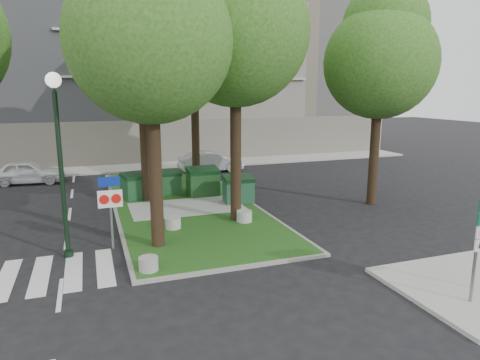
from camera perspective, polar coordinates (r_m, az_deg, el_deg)
name	(u,v)px	position (r m, az deg, el deg)	size (l,w,h in m)	color
ground	(222,271)	(13.11, -2.41, -11.99)	(120.00, 120.00, 0.00)	black
median_island	(182,203)	(20.55, -7.73, -3.03)	(6.00, 16.00, 0.12)	#1C4513
median_kerb	(182,203)	(20.56, -7.73, -3.05)	(6.30, 16.30, 0.10)	gray
building_sidewalk	(143,167)	(30.62, -12.77, 1.70)	(42.00, 3.00, 0.12)	#999993
zebra_crossing	(89,268)	(14.00, -19.44, -11.06)	(5.00, 3.00, 0.01)	silver
apartment_building	(127,57)	(37.73, -14.81, 15.57)	(41.00, 12.00, 16.00)	tan
tree_median_near_left	(152,24)	(14.33, -11.68, 19.72)	(5.20, 5.20, 10.53)	black
tree_median_near_right	(237,18)	(17.19, -0.38, 20.84)	(5.60, 5.60, 11.46)	black
tree_median_mid	(142,53)	(20.76, -12.89, 16.21)	(4.80, 4.80, 9.99)	black
tree_median_far	(195,33)	(24.42, -6.07, 18.89)	(5.80, 5.80, 11.93)	black
tree_street_right	(382,52)	(20.86, 18.35, 15.90)	(5.00, 5.00, 10.06)	black
dumpster_a	(137,186)	(21.43, -13.56, -0.77)	(1.63, 1.36, 1.29)	#0F3A19
dumpster_b	(168,182)	(22.16, -9.60, -0.28)	(1.35, 0.97, 1.23)	#12401B
dumpster_c	(203,182)	(21.54, -4.96, -0.22)	(1.57, 1.11, 1.44)	#103711
dumpster_d	(238,189)	(20.13, -0.22, -1.24)	(1.44, 1.04, 1.29)	#133E25
bollard_left	(148,264)	(13.04, -12.11, -10.86)	(0.57, 0.57, 0.41)	#969691
bollard_right	(244,216)	(17.27, 0.57, -4.83)	(0.62, 0.62, 0.44)	#A8A8A2
bollard_mid	(173,223)	(16.63, -8.91, -5.68)	(0.59, 0.59, 0.42)	#AAABA5
litter_bin	(214,180)	(23.36, -3.50, -0.06)	(0.42, 0.42, 0.74)	#BEC817
street_lamp	(59,144)	(14.34, -23.00, 4.40)	(0.47, 0.47, 5.84)	black
traffic_sign_pole	(110,200)	(14.91, -16.92, -2.58)	(0.80, 0.09, 2.67)	slate
car_white	(28,172)	(27.57, -26.45, 0.95)	(1.60, 3.98, 1.35)	white
car_silver	(211,161)	(28.38, -3.94, 2.48)	(1.47, 4.21, 1.39)	#AAADB3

